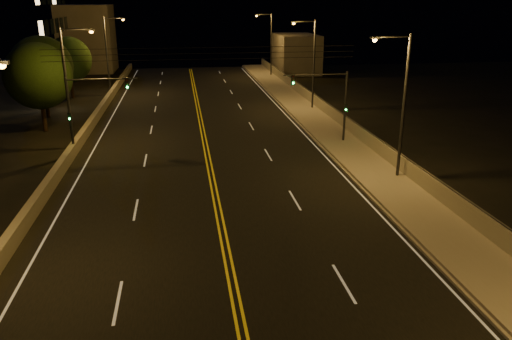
{
  "coord_description": "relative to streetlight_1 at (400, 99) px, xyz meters",
  "views": [
    {
      "loc": [
        -1.7,
        -6.55,
        11.01
      ],
      "look_at": [
        2.0,
        18.0,
        2.5
      ],
      "focal_mm": 35.0,
      "sensor_mm": 36.0,
      "label": 1
    }
  ],
  "objects": [
    {
      "name": "tree_1",
      "position": [
        -26.32,
        22.34,
        -0.33
      ],
      "size": [
        5.77,
        5.77,
        7.82
      ],
      "color": "black",
      "rests_on": "ground"
    },
    {
      "name": "jersey_barrier",
      "position": [
        -21.38,
        -2.0,
        -4.83
      ],
      "size": [
        0.45,
        120.0,
        0.87
      ],
      "primitive_type": "cube",
      "color": "gray",
      "rests_on": "ground"
    },
    {
      "name": "road",
      "position": [
        -11.52,
        -2.0,
        -5.25
      ],
      "size": [
        18.0,
        120.0,
        0.02
      ],
      "primitive_type": "cube",
      "color": "black",
      "rests_on": "ground"
    },
    {
      "name": "streetlight_5",
      "position": [
        -21.44,
        10.62,
        0.0
      ],
      "size": [
        2.55,
        0.28,
        9.11
      ],
      "color": "#2D2D33",
      "rests_on": "ground"
    },
    {
      "name": "sidewalk",
      "position": [
        -0.72,
        -2.0,
        -5.11
      ],
      "size": [
        3.6,
        120.0,
        0.3
      ],
      "primitive_type": "cube",
      "color": "gray",
      "rests_on": "ground"
    },
    {
      "name": "traffic_signal_left",
      "position": [
        -20.29,
        8.63,
        -1.57
      ],
      "size": [
        5.11,
        0.31,
        5.79
      ],
      "color": "#2D2D33",
      "rests_on": "ground"
    },
    {
      "name": "parapet_wall",
      "position": [
        0.93,
        -2.0,
        -4.46
      ],
      "size": [
        0.3,
        120.0,
        1.0
      ],
      "primitive_type": "cube",
      "color": "gray",
      "rests_on": "sidewalk"
    },
    {
      "name": "tree_2",
      "position": [
        -25.87,
        32.37,
        -0.82
      ],
      "size": [
        5.2,
        5.2,
        7.05
      ],
      "color": "black",
      "rests_on": "ground"
    },
    {
      "name": "lane_markings",
      "position": [
        -11.52,
        -2.07,
        -5.24
      ],
      "size": [
        17.32,
        116.0,
        0.0
      ],
      "color": "silver",
      "rests_on": "road"
    },
    {
      "name": "tree_0",
      "position": [
        -25.2,
        16.48,
        -0.44
      ],
      "size": [
        5.64,
        5.64,
        7.64
      ],
      "color": "black",
      "rests_on": "ground"
    },
    {
      "name": "parapet_rail",
      "position": [
        0.93,
        -2.0,
        -3.93
      ],
      "size": [
        0.06,
        120.0,
        0.06
      ],
      "primitive_type": "cylinder",
      "rotation": [
        1.57,
        0.0,
        0.0
      ],
      "color": "black",
      "rests_on": "parapet_wall"
    },
    {
      "name": "curb",
      "position": [
        -2.59,
        -2.0,
        -5.19
      ],
      "size": [
        0.14,
        120.0,
        0.15
      ],
      "primitive_type": "cube",
      "color": "gray",
      "rests_on": "ground"
    },
    {
      "name": "overhead_wires",
      "position": [
        -11.52,
        7.5,
        2.14
      ],
      "size": [
        22.0,
        0.03,
        0.83
      ],
      "color": "black"
    },
    {
      "name": "distant_building_right",
      "position": [
        4.98,
        49.83,
        -2.34
      ],
      "size": [
        6.0,
        10.0,
        5.84
      ],
      "primitive_type": "cube",
      "color": "#6F655D",
      "rests_on": "ground"
    },
    {
      "name": "traffic_signal_right",
      "position": [
        -1.56,
        8.63,
        -1.57
      ],
      "size": [
        5.11,
        0.31,
        5.79
      ],
      "color": "#2D2D33",
      "rests_on": "ground"
    },
    {
      "name": "distant_building_left",
      "position": [
        -27.52,
        55.88,
        -0.14
      ],
      "size": [
        8.0,
        8.0,
        10.23
      ],
      "primitive_type": "cube",
      "color": "#6F655D",
      "rests_on": "ground"
    },
    {
      "name": "streetlight_2",
      "position": [
        0.0,
        21.5,
        0.0
      ],
      "size": [
        2.55,
        0.28,
        9.11
      ],
      "color": "#2D2D33",
      "rests_on": "ground"
    },
    {
      "name": "streetlight_6",
      "position": [
        -21.44,
        33.71,
        0.0
      ],
      "size": [
        2.55,
        0.28,
        9.11
      ],
      "color": "#2D2D33",
      "rests_on": "ground"
    },
    {
      "name": "streetlight_1",
      "position": [
        0.0,
        0.0,
        0.0
      ],
      "size": [
        2.55,
        0.28,
        9.11
      ],
      "color": "#2D2D33",
      "rests_on": "ground"
    },
    {
      "name": "streetlight_3",
      "position": [
        0.0,
        45.84,
        0.0
      ],
      "size": [
        2.55,
        0.28,
        9.11
      ],
      "color": "#2D2D33",
      "rests_on": "ground"
    }
  ]
}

